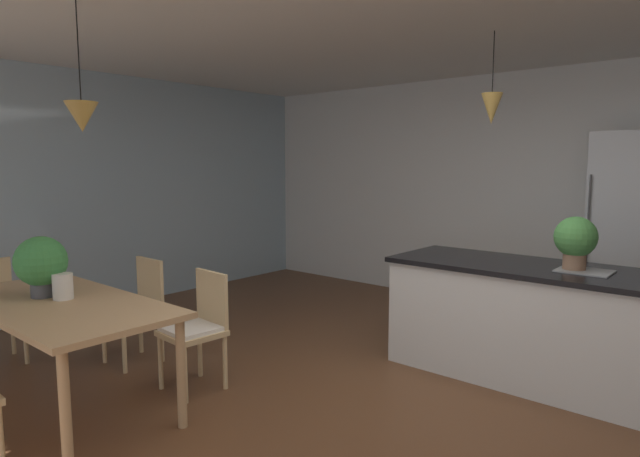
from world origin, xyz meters
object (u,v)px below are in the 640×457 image
potted_plant_on_island (576,240)px  dining_table (60,311)px  chair_far_left (137,306)px  chair_far_right (198,326)px  refrigerator (635,238)px  kitchen_island (539,323)px  potted_plant_on_table (41,263)px  vase_on_dining_table (63,286)px

potted_plant_on_island → dining_table: bearing=-134.4°
chair_far_left → chair_far_right: same height
dining_table → refrigerator: size_ratio=0.94×
chair_far_right → kitchen_island: (1.90, 1.79, -0.01)m
potted_plant_on_table → dining_table: bearing=6.0°
dining_table → refrigerator: 4.95m
dining_table → potted_plant_on_island: size_ratio=4.68×
dining_table → potted_plant_on_island: 3.67m
vase_on_dining_table → potted_plant_on_island: bearing=44.8°
potted_plant_on_island → vase_on_dining_table: 3.64m
dining_table → chair_far_right: (0.42, 0.81, -0.21)m
chair_far_left → refrigerator: (3.07, 3.36, 0.51)m
dining_table → chair_far_right: chair_far_right is taller
chair_far_left → kitchen_island: bearing=33.1°
chair_far_right → vase_on_dining_table: size_ratio=4.89×
kitchen_island → refrigerator: (0.33, 1.57, 0.52)m
dining_table → potted_plant_on_island: bearing=45.6°
chair_far_right → chair_far_left: bearing=180.0°
chair_far_left → refrigerator: size_ratio=0.44×
potted_plant_on_table → refrigerator: bearing=55.7°
chair_far_right → potted_plant_on_island: (2.12, 1.79, 0.65)m
refrigerator → potted_plant_on_island: 1.58m
refrigerator → potted_plant_on_table: refrigerator is taller
potted_plant_on_island → chair_far_right: bearing=-139.9°
chair_far_left → chair_far_right: (0.84, -0.00, 0.00)m
potted_plant_on_island → vase_on_dining_table: (-2.58, -2.56, -0.29)m
potted_plant_on_table → chair_far_right: bearing=53.1°
dining_table → kitchen_island: kitchen_island is taller
refrigerator → vase_on_dining_table: size_ratio=11.09×
potted_plant_on_island → chair_far_left: bearing=-148.9°
kitchen_island → potted_plant_on_table: size_ratio=5.37×
chair_far_left → refrigerator: refrigerator is taller
refrigerator → potted_plant_on_table: (-2.86, -4.19, 0.01)m
chair_far_right → potted_plant_on_table: size_ratio=2.04×
refrigerator → kitchen_island: bearing=-102.0°
chair_far_left → kitchen_island: 3.27m
chair_far_left → potted_plant_on_island: size_ratio=2.19×
dining_table → refrigerator: refrigerator is taller
chair_far_left → refrigerator: 4.58m
refrigerator → dining_table: bearing=-122.5°
kitchen_island → vase_on_dining_table: vase_on_dining_table is taller
chair_far_right → refrigerator: (2.23, 3.36, 0.51)m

